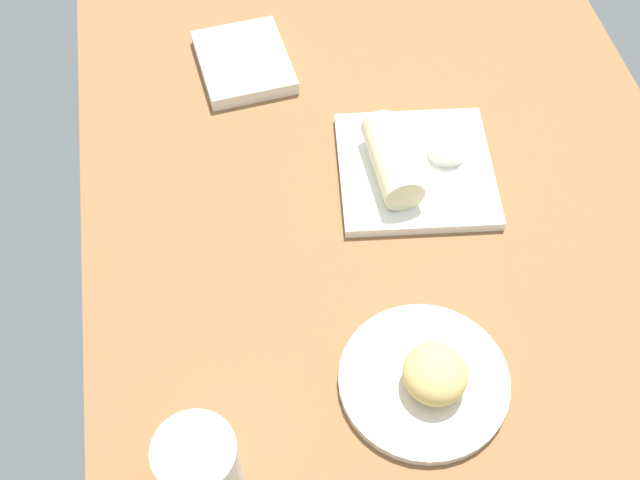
% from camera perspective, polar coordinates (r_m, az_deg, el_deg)
% --- Properties ---
extents(dining_table, '(1.10, 0.90, 0.04)m').
position_cam_1_polar(dining_table, '(1.24, 4.57, 3.81)').
color(dining_table, brown).
rests_on(dining_table, ground).
extents(round_plate, '(0.21, 0.21, 0.01)m').
position_cam_1_polar(round_plate, '(1.04, 7.29, -9.77)').
color(round_plate, silver).
rests_on(round_plate, dining_table).
extents(scone_pastry, '(0.09, 0.09, 0.05)m').
position_cam_1_polar(scone_pastry, '(1.01, 8.07, -9.29)').
color(scone_pastry, tan).
rests_on(scone_pastry, round_plate).
extents(square_plate, '(0.25, 0.25, 0.02)m').
position_cam_1_polar(square_plate, '(1.23, 6.68, 5.03)').
color(square_plate, white).
rests_on(square_plate, dining_table).
extents(sauce_cup, '(0.05, 0.05, 0.02)m').
position_cam_1_polar(sauce_cup, '(1.23, 8.89, 6.28)').
color(sauce_cup, silver).
rests_on(sauce_cup, square_plate).
extents(breakfast_wrap, '(0.15, 0.06, 0.06)m').
position_cam_1_polar(breakfast_wrap, '(1.18, 5.09, 5.62)').
color(breakfast_wrap, beige).
rests_on(breakfast_wrap, square_plate).
extents(book_stack, '(0.19, 0.16, 0.02)m').
position_cam_1_polar(book_stack, '(1.38, -5.37, 12.33)').
color(book_stack, silver).
rests_on(book_stack, dining_table).
extents(coffee_mug, '(0.11, 0.13, 0.10)m').
position_cam_1_polar(coffee_mug, '(0.95, -8.70, -15.61)').
color(coffee_mug, white).
rests_on(coffee_mug, dining_table).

